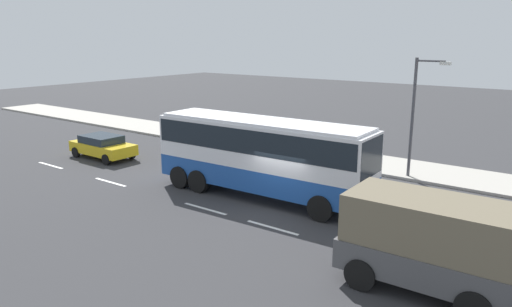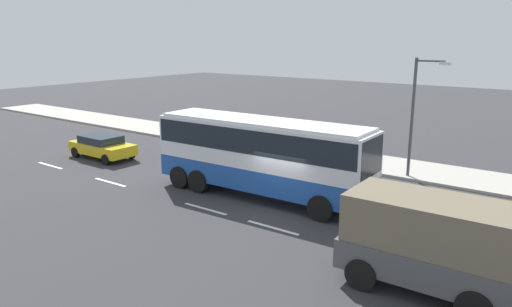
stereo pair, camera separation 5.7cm
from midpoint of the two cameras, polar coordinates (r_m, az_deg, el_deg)
ground_plane at (r=20.85m, az=3.43°, el=-6.66°), size 120.00×120.00×0.00m
sidewalk_curb at (r=28.77m, az=13.69°, el=-1.13°), size 80.00×4.00×0.15m
lane_centreline at (r=18.56m, az=3.75°, el=-9.29°), size 34.35×0.16×0.01m
coach_bus at (r=21.75m, az=0.71°, el=0.43°), size 10.62×2.87×3.65m
cargo_truck at (r=14.58m, az=26.25°, el=-10.83°), size 8.44×2.69×2.79m
car_yellow_taxi at (r=30.79m, az=-17.82°, el=0.88°), size 4.39×2.04×1.41m
pedestrian_near_curb at (r=30.35m, az=5.52°, el=2.07°), size 0.32×0.32×1.75m
street_lamp at (r=25.68m, az=18.74°, el=5.07°), size 1.73×0.24×6.13m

